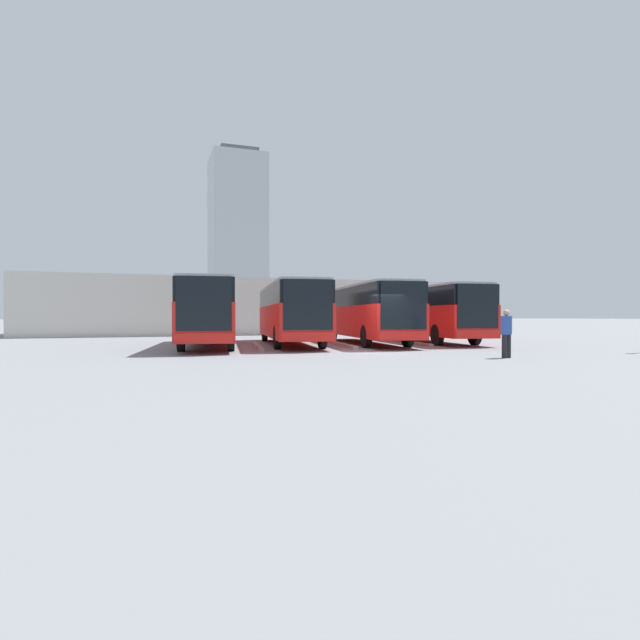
% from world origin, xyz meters
% --- Properties ---
extents(ground_plane, '(600.00, 600.00, 0.00)m').
position_xyz_m(ground_plane, '(0.00, 0.00, 0.00)').
color(ground_plane, gray).
extents(bus_0, '(4.20, 12.36, 3.22)m').
position_xyz_m(bus_0, '(-6.48, -6.27, 1.80)').
color(bus_0, red).
rests_on(bus_0, ground_plane).
extents(curb_divider_0, '(1.06, 5.48, 0.15)m').
position_xyz_m(curb_divider_0, '(-4.32, -4.48, 0.07)').
color(curb_divider_0, '#9E9E99').
rests_on(curb_divider_0, ground_plane).
extents(bus_1, '(4.20, 12.36, 3.22)m').
position_xyz_m(bus_1, '(-2.16, -5.75, 1.80)').
color(bus_1, red).
rests_on(bus_1, ground_plane).
extents(curb_divider_1, '(1.06, 5.48, 0.15)m').
position_xyz_m(curb_divider_1, '(0.00, -3.95, 0.07)').
color(curb_divider_1, '#9E9E99').
rests_on(curb_divider_1, ground_plane).
extents(bus_2, '(4.20, 12.36, 3.22)m').
position_xyz_m(bus_2, '(2.16, -6.15, 1.80)').
color(bus_2, red).
rests_on(bus_2, ground_plane).
extents(curb_divider_2, '(1.06, 5.48, 0.15)m').
position_xyz_m(curb_divider_2, '(4.32, -4.35, 0.07)').
color(curb_divider_2, '#9E9E99').
rests_on(curb_divider_2, ground_plane).
extents(bus_3, '(4.20, 12.36, 3.22)m').
position_xyz_m(bus_3, '(6.48, -5.96, 1.80)').
color(bus_3, red).
rests_on(bus_3, ground_plane).
extents(pedestrian, '(0.48, 0.48, 1.77)m').
position_xyz_m(pedestrian, '(-2.92, 4.87, 0.95)').
color(pedestrian, black).
rests_on(pedestrian, ground_plane).
extents(station_building, '(37.43, 14.81, 4.68)m').
position_xyz_m(station_building, '(0.00, -25.74, 2.37)').
color(station_building, beige).
rests_on(station_building, ground_plane).
extents(office_tower, '(21.55, 21.55, 69.07)m').
position_xyz_m(office_tower, '(-26.23, -183.61, 33.93)').
color(office_tower, '#ADB2B7').
rests_on(office_tower, ground_plane).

